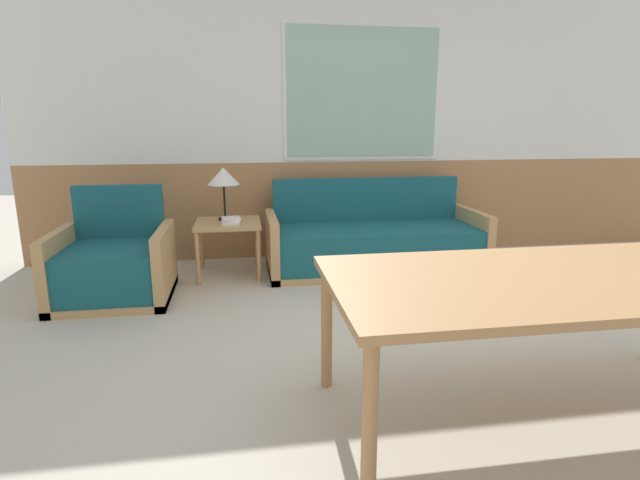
{
  "coord_description": "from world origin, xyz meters",
  "views": [
    {
      "loc": [
        -1.43,
        -2.61,
        1.42
      ],
      "look_at": [
        -0.85,
        0.99,
        0.55
      ],
      "focal_mm": 28.0,
      "sensor_mm": 36.0,
      "label": 1
    }
  ],
  "objects_px": {
    "armchair": "(114,266)",
    "couch": "(374,243)",
    "side_table": "(228,229)",
    "table_lamp": "(223,177)",
    "dining_table": "(554,287)"
  },
  "relations": [
    {
      "from": "side_table",
      "to": "table_lamp",
      "type": "height_order",
      "value": "table_lamp"
    },
    {
      "from": "couch",
      "to": "side_table",
      "type": "relative_size",
      "value": 3.49
    },
    {
      "from": "armchair",
      "to": "table_lamp",
      "type": "distance_m",
      "value": 1.25
    },
    {
      "from": "armchair",
      "to": "dining_table",
      "type": "height_order",
      "value": "armchair"
    },
    {
      "from": "table_lamp",
      "to": "couch",
      "type": "bearing_deg",
      "value": -4.06
    },
    {
      "from": "side_table",
      "to": "table_lamp",
      "type": "bearing_deg",
      "value": 103.68
    },
    {
      "from": "armchair",
      "to": "dining_table",
      "type": "bearing_deg",
      "value": -49.44
    },
    {
      "from": "side_table",
      "to": "dining_table",
      "type": "bearing_deg",
      "value": -59.26
    },
    {
      "from": "side_table",
      "to": "table_lamp",
      "type": "relative_size",
      "value": 1.2
    },
    {
      "from": "side_table",
      "to": "table_lamp",
      "type": "distance_m",
      "value": 0.49
    },
    {
      "from": "couch",
      "to": "side_table",
      "type": "distance_m",
      "value": 1.42
    },
    {
      "from": "couch",
      "to": "side_table",
      "type": "bearing_deg",
      "value": -179.9
    },
    {
      "from": "dining_table",
      "to": "side_table",
      "type": "bearing_deg",
      "value": 120.74
    },
    {
      "from": "armchair",
      "to": "couch",
      "type": "bearing_deg",
      "value": 3.29
    },
    {
      "from": "couch",
      "to": "armchair",
      "type": "bearing_deg",
      "value": -167.89
    }
  ]
}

